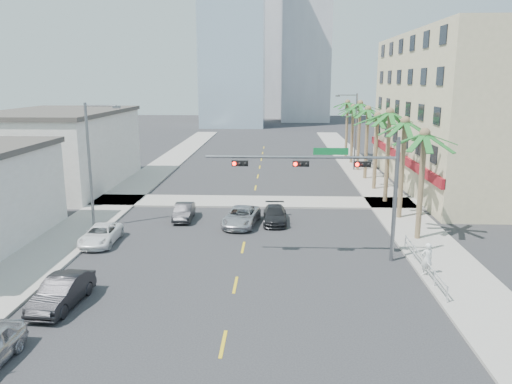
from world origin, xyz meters
TOP-DOWN VIEW (x-y plane):
  - ground at (0.00, 0.00)m, footprint 260.00×260.00m
  - sidewalk_right at (12.00, 20.00)m, footprint 4.00×120.00m
  - sidewalk_left at (-12.00, 20.00)m, footprint 4.00×120.00m
  - sidewalk_cross at (0.00, 22.00)m, footprint 80.00×4.00m
  - building_right at (21.99, 30.00)m, footprint 15.25×28.00m
  - building_left_far at (-19.50, 28.00)m, footprint 11.00×18.00m
  - tower_far_left at (-8.00, 95.00)m, footprint 14.00×14.00m
  - tower_far_center at (-3.00, 125.00)m, footprint 16.00×16.00m
  - traffic_signal_mast at (5.78, 7.95)m, footprint 11.12×0.54m
  - palm_tree_0 at (11.60, 12.00)m, footprint 4.80×4.80m
  - palm_tree_1 at (11.60, 17.20)m, footprint 4.80×4.80m
  - palm_tree_2 at (11.60, 22.40)m, footprint 4.80×4.80m
  - palm_tree_3 at (11.60, 27.60)m, footprint 4.80×4.80m
  - palm_tree_4 at (11.60, 32.80)m, footprint 4.80×4.80m
  - palm_tree_5 at (11.60, 38.00)m, footprint 4.80×4.80m
  - palm_tree_6 at (11.60, 43.20)m, footprint 4.80×4.80m
  - palm_tree_7 at (11.60, 48.40)m, footprint 4.80×4.80m
  - streetlight_left at (-11.00, 14.00)m, footprint 2.55×0.25m
  - streetlight_right at (11.00, 38.00)m, footprint 2.55×0.25m
  - guardrail at (10.30, 6.00)m, footprint 0.08×8.08m
  - car_parked_mid at (-8.03, 1.16)m, footprint 1.84×4.44m
  - car_parked_far at (-9.40, 10.38)m, footprint 2.13×4.41m
  - car_lane_left at (-5.00, 16.31)m, footprint 1.47×3.85m
  - car_lane_center at (-0.48, 14.97)m, footprint 2.88×5.12m
  - car_lane_right at (2.00, 15.76)m, footprint 1.79×4.29m
  - pedestrian at (10.30, 5.47)m, footprint 0.74×0.55m

SIDE VIEW (x-z plane):
  - ground at x=0.00m, z-range 0.00..0.00m
  - sidewalk_right at x=12.00m, z-range 0.00..0.15m
  - sidewalk_left at x=-12.00m, z-range 0.00..0.15m
  - sidewalk_cross at x=0.00m, z-range 0.00..0.15m
  - car_parked_far at x=-9.40m, z-range 0.00..1.21m
  - car_lane_right at x=2.00m, z-range 0.00..1.24m
  - car_lane_left at x=-5.00m, z-range 0.00..1.25m
  - guardrail at x=10.30m, z-range 0.17..1.17m
  - car_lane_center at x=-0.48m, z-range 0.00..1.35m
  - car_parked_mid at x=-8.03m, z-range 0.00..1.43m
  - pedestrian at x=10.30m, z-range 0.15..1.98m
  - building_left_far at x=-19.50m, z-range 0.00..7.20m
  - streetlight_left at x=-11.00m, z-range 0.56..9.56m
  - streetlight_right at x=11.00m, z-range 0.56..9.56m
  - traffic_signal_mast at x=5.78m, z-range 1.46..8.66m
  - palm_tree_0 at x=11.60m, z-range 3.18..10.98m
  - palm_tree_3 at x=11.60m, z-range 3.18..10.98m
  - palm_tree_6 at x=11.60m, z-range 3.18..10.98m
  - palm_tree_1 at x=11.60m, z-range 3.35..11.51m
  - palm_tree_4 at x=11.60m, z-range 3.35..11.51m
  - palm_tree_7 at x=11.60m, z-range 3.35..11.51m
  - building_right at x=21.99m, z-range 0.00..15.00m
  - palm_tree_2 at x=11.60m, z-range 3.52..12.04m
  - palm_tree_5 at x=11.60m, z-range 3.52..12.04m
  - tower_far_center at x=-3.00m, z-range 0.00..42.00m
  - tower_far_left at x=-8.00m, z-range 0.00..48.00m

